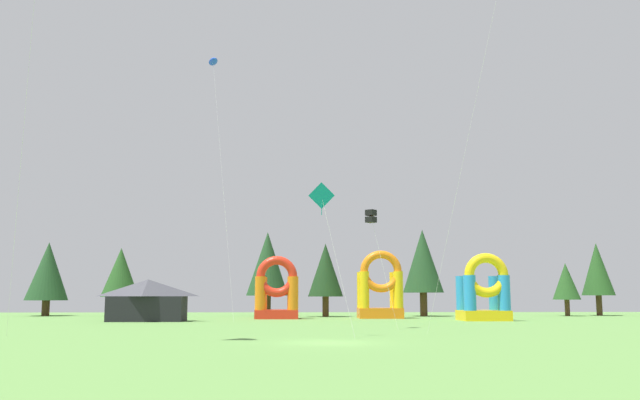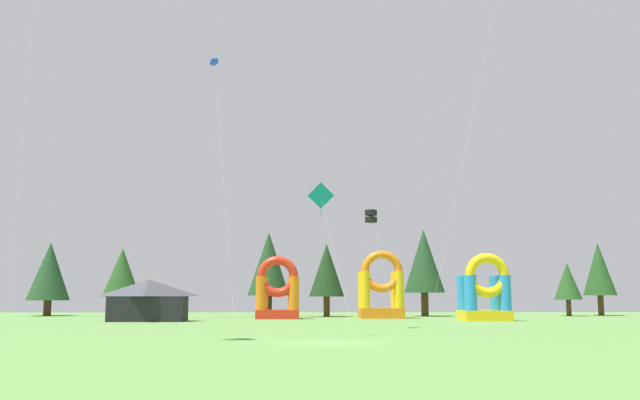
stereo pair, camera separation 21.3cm
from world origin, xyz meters
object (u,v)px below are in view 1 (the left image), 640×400
at_px(kite_black_box, 371,216).
at_px(inflatable_yellow_castle, 380,292).
at_px(inflatable_red_slide, 484,295).
at_px(kite_blue_parafoil, 213,62).
at_px(kite_teal_diamond, 322,197).
at_px(festival_tent, 148,300).
at_px(inflatable_blue_arch, 277,295).

bearing_deg(kite_black_box, inflatable_yellow_castle, 81.25).
bearing_deg(inflatable_yellow_castle, kite_black_box, -98.75).
distance_m(kite_black_box, inflatable_red_slide, 19.79).
xyz_separation_m(kite_black_box, kite_blue_parafoil, (-14.63, 22.62, 19.61)).
distance_m(kite_teal_diamond, festival_tent, 28.16).
relative_size(kite_black_box, inflatable_red_slide, 1.37).
relative_size(kite_blue_parafoil, inflatable_red_slide, 4.50).
height_order(kite_black_box, inflatable_yellow_castle, kite_black_box).
bearing_deg(kite_teal_diamond, kite_blue_parafoil, 108.73).
bearing_deg(kite_blue_parafoil, kite_black_box, -57.10).
xyz_separation_m(inflatable_blue_arch, inflatable_red_slide, (19.56, -5.74, -0.04)).
xyz_separation_m(inflatable_blue_arch, festival_tent, (-11.62, -6.20, -0.50)).
height_order(kite_black_box, inflatable_red_slide, kite_black_box).
xyz_separation_m(inflatable_yellow_castle, festival_tent, (-22.24, -7.09, -0.74)).
xyz_separation_m(kite_blue_parafoil, inflatable_yellow_castle, (17.88, -1.49, -25.03)).
relative_size(kite_black_box, kite_teal_diamond, 0.98).
distance_m(kite_teal_diamond, inflatable_yellow_castle, 31.39).
height_order(inflatable_yellow_castle, festival_tent, inflatable_yellow_castle).
distance_m(inflatable_blue_arch, festival_tent, 13.18).
distance_m(kite_blue_parafoil, festival_tent, 27.50).
bearing_deg(kite_black_box, kite_blue_parafoil, 122.90).
height_order(inflatable_blue_arch, inflatable_yellow_castle, inflatable_yellow_castle).
distance_m(kite_blue_parafoil, inflatable_yellow_castle, 30.80).
xyz_separation_m(inflatable_red_slide, festival_tent, (-31.18, -0.46, -0.46)).
bearing_deg(inflatable_red_slide, inflatable_blue_arch, 163.63).
bearing_deg(festival_tent, inflatable_red_slide, 0.84).
bearing_deg(inflatable_blue_arch, inflatable_red_slide, -16.37).
bearing_deg(kite_black_box, inflatable_blue_arch, 109.98).
bearing_deg(inflatable_red_slide, kite_blue_parafoil, 163.16).
relative_size(kite_blue_parafoil, kite_teal_diamond, 3.22).
bearing_deg(kite_black_box, inflatable_red_slide, 49.95).
relative_size(kite_black_box, kite_blue_parafoil, 0.30).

